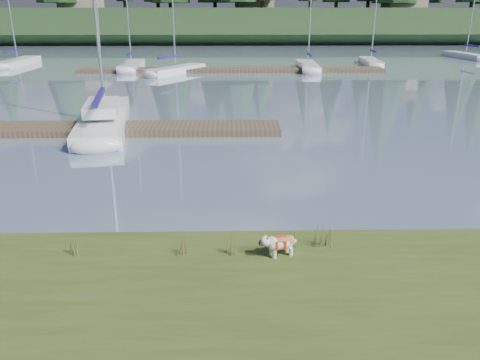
{
  "coord_description": "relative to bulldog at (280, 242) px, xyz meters",
  "views": [
    {
      "loc": [
        1.89,
        -10.95,
        5.01
      ],
      "look_at": [
        2.1,
        -0.5,
        1.2
      ],
      "focal_mm": 35.0,
      "sensor_mm": 36.0,
      "label": 1
    }
  ],
  "objects": [
    {
      "name": "sailboat_main",
      "position": [
        -6.89,
        13.55,
        -0.22
      ],
      "size": [
        3.6,
        10.04,
        14.07
      ],
      "rotation": [
        0.0,
        0.0,
        1.74
      ],
      "color": "silver",
      "rests_on": "ground"
    },
    {
      "name": "ridge",
      "position": [
        -2.86,
        75.61,
        1.86
      ],
      "size": [
        200.0,
        20.0,
        5.0
      ],
      "primitive_type": "cube",
      "color": "#1D3319",
      "rests_on": "ground"
    },
    {
      "name": "weed_3",
      "position": [
        -4.16,
        0.12,
        -0.1
      ],
      "size": [
        0.17,
        0.14,
        0.45
      ],
      "color": "#475B23",
      "rests_on": "bank"
    },
    {
      "name": "weed_0",
      "position": [
        -1.97,
        0.06,
        -0.06
      ],
      "size": [
        0.17,
        0.14,
        0.54
      ],
      "color": "#475B23",
      "rests_on": "bank"
    },
    {
      "name": "dock_far",
      "position": [
        -0.86,
        32.61,
        -0.49
      ],
      "size": [
        26.0,
        2.2,
        0.3
      ],
      "primitive_type": "cube",
      "color": "#4C3D2C",
      "rests_on": "ground"
    },
    {
      "name": "dock_near",
      "position": [
        -6.86,
        11.61,
        -0.49
      ],
      "size": [
        16.0,
        2.0,
        0.3
      ],
      "primitive_type": "cube",
      "color": "#4C3D2C",
      "rests_on": "ground"
    },
    {
      "name": "sailboat_bg_5",
      "position": [
        24.73,
        44.48,
        -0.32
      ],
      "size": [
        2.31,
        7.52,
        10.64
      ],
      "rotation": [
        0.0,
        0.0,
        1.69
      ],
      "color": "silver",
      "rests_on": "ground"
    },
    {
      "name": "sailboat_bg_3",
      "position": [
        5.95,
        34.62,
        -0.32
      ],
      "size": [
        1.92,
        7.87,
        11.48
      ],
      "rotation": [
        0.0,
        0.0,
        1.52
      ],
      "color": "silver",
      "rests_on": "ground"
    },
    {
      "name": "weed_2",
      "position": [
        0.82,
        0.37,
        -0.03
      ],
      "size": [
        0.17,
        0.14,
        0.63
      ],
      "color": "#475B23",
      "rests_on": "bank"
    },
    {
      "name": "weed_4",
      "position": [
        0.29,
        0.24,
        -0.08
      ],
      "size": [
        0.17,
        0.14,
        0.51
      ],
      "color": "#475B23",
      "rests_on": "bank"
    },
    {
      "name": "weed_5",
      "position": [
        1.02,
        0.36,
        -0.08
      ],
      "size": [
        0.17,
        0.14,
        0.49
      ],
      "color": "#475B23",
      "rests_on": "bank"
    },
    {
      "name": "ground",
      "position": [
        -2.86,
        32.61,
        -0.64
      ],
      "size": [
        200.0,
        200.0,
        0.0
      ],
      "primitive_type": "plane",
      "color": "#7D8EA7",
      "rests_on": "ground"
    },
    {
      "name": "sailboat_bg_0",
      "position": [
        -21.35,
        38.81,
        -0.32
      ],
      "size": [
        1.67,
        8.26,
        11.94
      ],
      "rotation": [
        0.0,
        0.0,
        1.57
      ],
      "color": "silver",
      "rests_on": "ground"
    },
    {
      "name": "sailboat_bg_2",
      "position": [
        -5.19,
        32.03,
        -0.31
      ],
      "size": [
        5.04,
        6.94,
        11.0
      ],
      "rotation": [
        0.0,
        0.0,
        1.02
      ],
      "color": "silver",
      "rests_on": "ground"
    },
    {
      "name": "sailboat_bg_1",
      "position": [
        -9.85,
        35.36,
        -0.31
      ],
      "size": [
        2.02,
        7.98,
        11.79
      ],
      "rotation": [
        0.0,
        0.0,
        1.63
      ],
      "color": "silver",
      "rests_on": "ground"
    },
    {
      "name": "bulldog",
      "position": [
        0.0,
        0.0,
        0.0
      ],
      "size": [
        0.79,
        0.45,
        0.46
      ],
      "rotation": [
        0.0,
        0.0,
        3.43
      ],
      "color": "silver",
      "rests_on": "bank"
    },
    {
      "name": "weed_1",
      "position": [
        -0.98,
        0.06,
        -0.07
      ],
      "size": [
        0.17,
        0.14,
        0.51
      ],
      "color": "#475B23",
      "rests_on": "bank"
    },
    {
      "name": "sailboat_bg_4",
      "position": [
        12.55,
        37.84,
        -0.31
      ],
      "size": [
        2.08,
        7.06,
        10.37
      ],
      "rotation": [
        0.0,
        0.0,
        1.47
      ],
      "color": "silver",
      "rests_on": "ground"
    },
    {
      "name": "mud_lip",
      "position": [
        -2.86,
        1.01,
        -0.57
      ],
      "size": [
        60.0,
        0.5,
        0.14
      ],
      "primitive_type": "cube",
      "color": "#33281C",
      "rests_on": "ground"
    }
  ]
}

